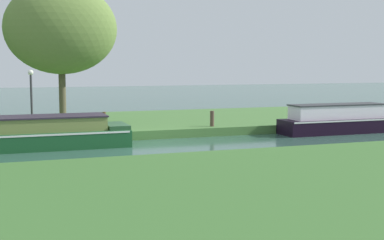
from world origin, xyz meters
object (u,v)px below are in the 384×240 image
(willow_tree_centre, at_px, (61,29))
(black_narrowboat, at_px, (340,120))
(lamp_post, at_px, (31,92))
(mooring_post_far, at_px, (212,119))
(mooring_post_near, at_px, (104,121))
(forest_barge, at_px, (4,134))

(willow_tree_centre, bearing_deg, black_narrowboat, -17.83)
(black_narrowboat, height_order, lamp_post, lamp_post)
(mooring_post_far, bearing_deg, lamp_post, 171.15)
(black_narrowboat, xyz_separation_m, mooring_post_near, (-11.28, 1.46, 0.20))
(black_narrowboat, bearing_deg, mooring_post_far, 166.66)
(mooring_post_near, bearing_deg, black_narrowboat, -7.36)
(black_narrowboat, distance_m, willow_tree_centre, 14.12)
(black_narrowboat, relative_size, mooring_post_near, 7.59)
(willow_tree_centre, distance_m, mooring_post_near, 5.17)
(forest_barge, relative_size, willow_tree_centre, 1.43)
(forest_barge, relative_size, black_narrowboat, 1.52)
(forest_barge, height_order, willow_tree_centre, willow_tree_centre)
(mooring_post_far, bearing_deg, black_narrowboat, -13.34)
(forest_barge, distance_m, lamp_post, 3.33)
(forest_barge, xyz_separation_m, mooring_post_far, (9.33, 1.46, 0.16))
(mooring_post_near, xyz_separation_m, mooring_post_far, (5.14, 0.00, -0.05))
(forest_barge, xyz_separation_m, willow_tree_centre, (2.70, 4.11, 4.40))
(forest_barge, bearing_deg, lamp_post, 66.30)
(forest_barge, relative_size, lamp_post, 3.60)
(lamp_post, relative_size, mooring_post_far, 3.67)
(willow_tree_centre, xyz_separation_m, lamp_post, (-1.51, -1.38, -2.89))
(lamp_post, height_order, mooring_post_far, lamp_post)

